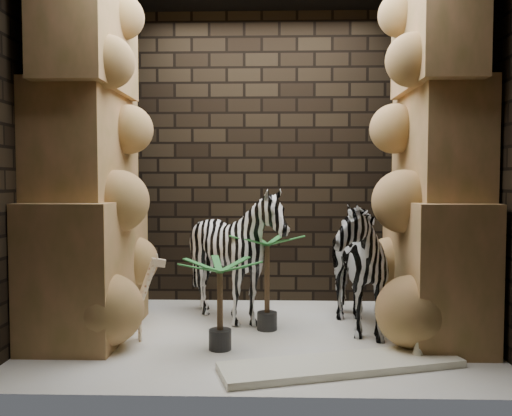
{
  "coord_description": "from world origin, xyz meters",
  "views": [
    {
      "loc": [
        0.11,
        -4.3,
        1.27
      ],
      "look_at": [
        -0.03,
        0.15,
        1.03
      ],
      "focal_mm": 37.36,
      "sensor_mm": 36.0,
      "label": 1
    }
  ],
  "objects_px": {
    "zebra_left": "(236,262)",
    "palm_back": "(220,304)",
    "palm_front": "(267,281)",
    "giraffe_toy": "(128,297)",
    "zebra_right": "(346,254)",
    "surfboard": "(341,365)"
  },
  "relations": [
    {
      "from": "giraffe_toy",
      "to": "zebra_left",
      "type": "bearing_deg",
      "value": 18.42
    },
    {
      "from": "palm_back",
      "to": "zebra_left",
      "type": "bearing_deg",
      "value": 84.77
    },
    {
      "from": "zebra_right",
      "to": "palm_back",
      "type": "bearing_deg",
      "value": -160.36
    },
    {
      "from": "zebra_left",
      "to": "palm_front",
      "type": "bearing_deg",
      "value": -34.17
    },
    {
      "from": "zebra_right",
      "to": "palm_back",
      "type": "xyz_separation_m",
      "value": [
        -1.02,
        -0.57,
        -0.3
      ]
    },
    {
      "from": "zebra_left",
      "to": "palm_front",
      "type": "xyz_separation_m",
      "value": [
        0.28,
        -0.21,
        -0.13
      ]
    },
    {
      "from": "palm_front",
      "to": "palm_back",
      "type": "distance_m",
      "value": 0.64
    },
    {
      "from": "giraffe_toy",
      "to": "zebra_right",
      "type": "bearing_deg",
      "value": -4.01
    },
    {
      "from": "palm_back",
      "to": "surfboard",
      "type": "height_order",
      "value": "palm_back"
    },
    {
      "from": "surfboard",
      "to": "palm_front",
      "type": "bearing_deg",
      "value": 102.94
    },
    {
      "from": "zebra_right",
      "to": "palm_front",
      "type": "relative_size",
      "value": 1.56
    },
    {
      "from": "zebra_right",
      "to": "palm_back",
      "type": "distance_m",
      "value": 1.21
    },
    {
      "from": "palm_back",
      "to": "surfboard",
      "type": "bearing_deg",
      "value": -23.86
    },
    {
      "from": "zebra_left",
      "to": "palm_back",
      "type": "xyz_separation_m",
      "value": [
        -0.07,
        -0.74,
        -0.2
      ]
    },
    {
      "from": "zebra_right",
      "to": "giraffe_toy",
      "type": "relative_size",
      "value": 1.84
    },
    {
      "from": "palm_front",
      "to": "surfboard",
      "type": "distance_m",
      "value": 1.12
    },
    {
      "from": "giraffe_toy",
      "to": "surfboard",
      "type": "distance_m",
      "value": 1.72
    },
    {
      "from": "palm_front",
      "to": "palm_back",
      "type": "xyz_separation_m",
      "value": [
        -0.35,
        -0.54,
        -0.07
      ]
    },
    {
      "from": "zebra_right",
      "to": "zebra_left",
      "type": "height_order",
      "value": "zebra_right"
    },
    {
      "from": "zebra_left",
      "to": "palm_back",
      "type": "bearing_deg",
      "value": -92.5
    },
    {
      "from": "surfboard",
      "to": "zebra_left",
      "type": "bearing_deg",
      "value": 108.87
    },
    {
      "from": "giraffe_toy",
      "to": "palm_front",
      "type": "distance_m",
      "value": 1.15
    }
  ]
}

